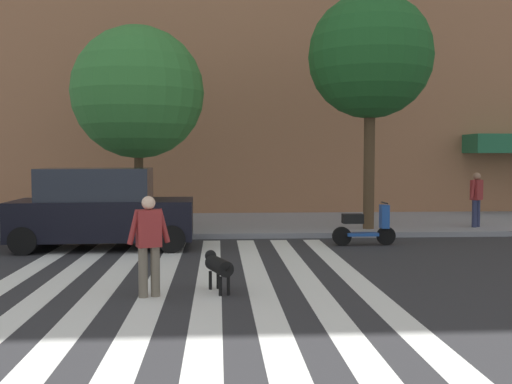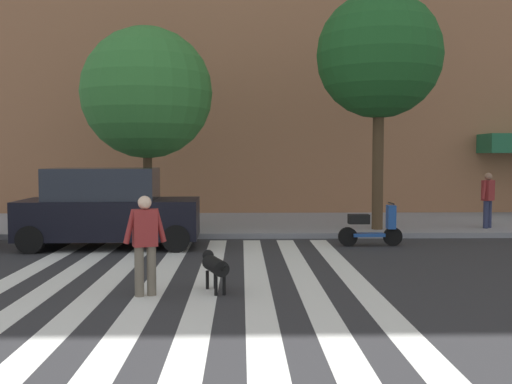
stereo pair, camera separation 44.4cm
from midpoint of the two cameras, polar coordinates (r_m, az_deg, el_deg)
ground_plane at (r=9.58m, az=-7.04°, el=-10.32°), size 160.00×160.00×0.00m
sidewalk_far at (r=19.39m, az=-4.17°, el=-3.09°), size 80.00×6.00×0.15m
crosswalk_stripes at (r=9.58m, az=-6.58°, el=-10.30°), size 6.75×13.36×0.01m
parked_car_behind_first at (r=15.22m, az=-13.19°, el=-1.58°), size 4.42×2.11×1.98m
parked_scooter at (r=15.38m, az=11.76°, el=-3.34°), size 1.63×0.50×1.11m
street_tree_nearest at (r=17.92m, az=-9.74°, el=9.34°), size 3.85×3.85×5.92m
street_tree_middle at (r=17.87m, az=12.46°, el=12.64°), size 3.61×3.61×6.84m
pedestrian_dog_walker at (r=9.77m, az=-9.33°, el=-4.54°), size 0.69×0.35×1.64m
dog_on_leash at (r=10.06m, az=-2.74°, el=-7.05°), size 0.52×1.10×0.65m
pedestrian_bystander at (r=18.94m, az=22.01°, el=-0.44°), size 0.60×0.52×1.64m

